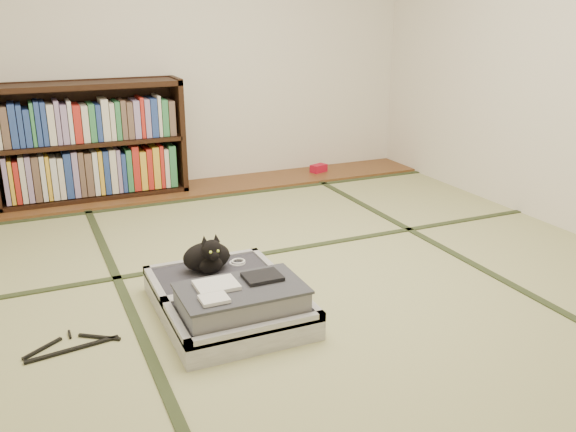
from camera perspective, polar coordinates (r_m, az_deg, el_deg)
name	(u,v)px	position (r m, az deg, el deg)	size (l,w,h in m)	color
floor	(305,276)	(3.54, 1.58, -5.61)	(4.50, 4.50, 0.00)	tan
wood_strip	(205,187)	(5.30, -7.78, 2.70)	(4.00, 0.50, 0.02)	brown
red_item	(319,168)	(5.72, 2.88, 4.48)	(0.15, 0.09, 0.07)	#B20E26
room_shell	(307,9)	(3.23, 1.82, 18.78)	(4.50, 4.50, 4.50)	white
tatami_borders	(272,246)	(3.96, -1.51, -2.86)	(4.00, 4.50, 0.01)	#2D381E
bookcase	(90,144)	(5.10, -18.00, 6.42)	(1.47, 0.34, 0.94)	black
suitcase	(230,300)	(3.07, -5.48, -7.83)	(0.66, 0.88, 0.26)	silver
cat	(208,257)	(3.27, -7.50, -3.80)	(0.29, 0.30, 0.24)	black
cable_coil	(238,262)	(3.39, -4.74, -4.33)	(0.09, 0.09, 0.02)	white
hanger	(72,346)	(3.00, -19.55, -11.37)	(0.43, 0.22, 0.01)	black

